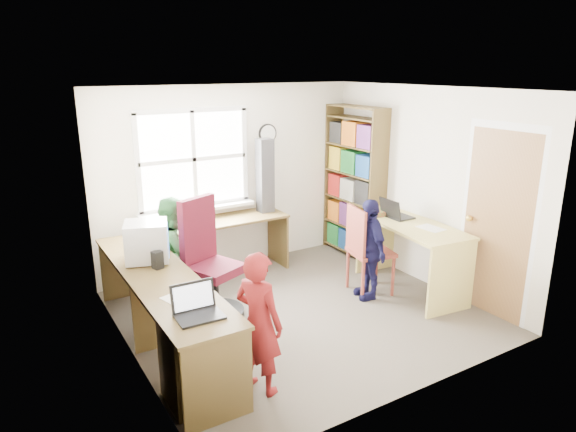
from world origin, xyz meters
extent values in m
cube|color=#484138|center=(0.00, 0.00, -0.01)|extent=(3.60, 3.40, 0.02)
cube|color=white|center=(0.00, 0.00, 2.41)|extent=(3.60, 3.40, 0.02)
cube|color=silver|center=(0.00, 1.71, 1.20)|extent=(3.60, 0.02, 2.40)
cube|color=silver|center=(0.00, -1.71, 1.20)|extent=(3.60, 0.02, 2.40)
cube|color=silver|center=(-1.81, 0.00, 1.20)|extent=(0.02, 3.40, 2.40)
cube|color=silver|center=(1.81, 0.00, 1.20)|extent=(0.02, 3.40, 2.40)
cube|color=white|center=(-0.50, 1.69, 1.50)|extent=(1.40, 0.01, 1.20)
cube|color=white|center=(-0.50, 1.68, 1.50)|extent=(1.48, 0.04, 1.28)
cube|color=olive|center=(1.79, -1.05, 1.00)|extent=(0.02, 0.82, 2.00)
sphere|color=gold|center=(1.75, -0.72, 1.00)|extent=(0.07, 0.07, 0.07)
cylinder|color=black|center=(0.55, 1.68, 1.75)|extent=(0.26, 0.03, 0.26)
cylinder|color=white|center=(0.55, 1.66, 1.75)|extent=(0.22, 0.01, 0.22)
cube|color=brown|center=(-1.50, 0.10, 0.73)|extent=(0.60, 2.70, 0.03)
cube|color=brown|center=(-0.25, 1.42, 0.73)|extent=(1.65, 0.56, 0.03)
cube|color=brown|center=(-1.50, 0.10, 0.36)|extent=(0.56, 0.03, 0.72)
cube|color=brown|center=(-1.50, -1.22, 0.36)|extent=(0.56, 0.03, 0.72)
cube|color=brown|center=(-1.50, 1.42, 0.36)|extent=(0.56, 0.03, 0.72)
cube|color=brown|center=(0.55, 1.42, 0.36)|extent=(0.03, 0.52, 0.72)
cube|color=brown|center=(-1.50, -0.85, 0.36)|extent=(0.54, 0.45, 0.72)
cube|color=#E2D171|center=(1.47, -0.16, 0.81)|extent=(0.82, 1.50, 0.03)
cube|color=#E2D171|center=(1.39, -0.86, 0.40)|extent=(0.62, 0.10, 0.80)
cube|color=#E2D171|center=(1.55, 0.53, 0.40)|extent=(0.62, 0.10, 0.80)
cube|color=brown|center=(1.65, 0.68, 1.05)|extent=(0.30, 0.02, 2.10)
cube|color=brown|center=(1.65, 1.68, 1.05)|extent=(0.30, 0.02, 2.10)
cube|color=brown|center=(1.65, 1.18, 2.09)|extent=(0.30, 1.00, 0.02)
cube|color=brown|center=(1.65, 1.18, 0.06)|extent=(0.30, 1.00, 0.02)
cube|color=brown|center=(1.65, 1.18, 0.42)|extent=(0.30, 1.00, 0.02)
cube|color=brown|center=(1.65, 1.18, 0.80)|extent=(0.30, 1.00, 0.02)
cube|color=brown|center=(1.65, 1.18, 1.18)|extent=(0.30, 1.00, 0.02)
cube|color=brown|center=(1.65, 1.18, 1.56)|extent=(0.30, 1.00, 0.02)
cube|color=brown|center=(1.65, 1.18, 1.94)|extent=(0.30, 1.00, 0.02)
cube|color=#B01D19|center=(1.65, 0.88, 0.21)|extent=(0.25, 0.28, 0.27)
cube|color=#194C97|center=(1.65, 1.20, 0.21)|extent=(0.25, 0.30, 0.29)
cube|color=#1E7E32|center=(1.65, 1.50, 0.22)|extent=(0.25, 0.26, 0.30)
cube|color=gold|center=(1.65, 0.88, 0.58)|extent=(0.25, 0.28, 0.30)
cube|color=#71327E|center=(1.65, 1.20, 0.59)|extent=(0.25, 0.30, 0.32)
cube|color=orange|center=(1.65, 1.50, 0.57)|extent=(0.25, 0.26, 0.29)
cube|color=#252525|center=(1.65, 0.88, 0.97)|extent=(0.25, 0.28, 0.32)
cube|color=beige|center=(1.65, 1.20, 0.95)|extent=(0.25, 0.30, 0.29)
cube|color=#B01D19|center=(1.65, 1.50, 0.96)|extent=(0.25, 0.26, 0.30)
cube|color=#194C97|center=(1.65, 0.88, 1.33)|extent=(0.25, 0.28, 0.29)
cube|color=#1E7E32|center=(1.65, 1.20, 1.34)|extent=(0.25, 0.30, 0.30)
cube|color=gold|center=(1.65, 1.50, 1.35)|extent=(0.25, 0.26, 0.32)
cube|color=#71327E|center=(1.65, 0.88, 1.72)|extent=(0.25, 0.28, 0.30)
cube|color=orange|center=(1.65, 1.20, 1.73)|extent=(0.25, 0.30, 0.32)
cube|color=#252525|center=(1.65, 1.50, 1.71)|extent=(0.25, 0.26, 0.29)
cylinder|color=black|center=(-0.80, 0.43, 0.03)|extent=(0.78, 0.78, 0.05)
cylinder|color=black|center=(-0.80, 0.43, 0.28)|extent=(0.08, 0.08, 0.45)
cube|color=#4C0E1B|center=(-0.80, 0.43, 0.53)|extent=(0.64, 0.64, 0.10)
cube|color=#4C0E1B|center=(-0.89, 0.65, 0.94)|extent=(0.47, 0.26, 0.70)
cylinder|color=brown|center=(0.79, -0.11, 0.25)|extent=(0.05, 0.05, 0.49)
cylinder|color=brown|center=(1.17, -0.19, 0.25)|extent=(0.05, 0.05, 0.49)
cylinder|color=brown|center=(0.87, 0.27, 0.25)|extent=(0.05, 0.05, 0.49)
cylinder|color=brown|center=(1.25, 0.19, 0.25)|extent=(0.05, 0.05, 0.49)
cube|color=brown|center=(1.02, 0.04, 0.50)|extent=(0.54, 0.54, 0.04)
cube|color=brown|center=(0.82, 0.08, 0.79)|extent=(0.12, 0.44, 0.55)
cube|color=#BBBCC0|center=(-1.49, 0.49, 0.76)|extent=(0.36, 0.32, 0.02)
cube|color=#BBBCC0|center=(-1.49, 0.49, 0.96)|extent=(0.50, 0.48, 0.39)
cube|color=#3F72F2|center=(-1.29, 0.42, 0.96)|extent=(0.11, 0.31, 0.28)
cube|color=black|center=(-1.50, -0.90, 0.76)|extent=(0.36, 0.27, 0.02)
cube|color=black|center=(-1.50, -0.77, 0.88)|extent=(0.36, 0.07, 0.23)
cube|color=white|center=(-1.50, -0.78, 0.88)|extent=(0.31, 0.05, 0.19)
cube|color=black|center=(1.52, 0.15, 0.84)|extent=(0.27, 0.36, 0.02)
cube|color=black|center=(1.38, 0.15, 0.96)|extent=(0.07, 0.36, 0.23)
cube|color=#3F72F2|center=(1.39, 0.15, 0.96)|extent=(0.05, 0.31, 0.19)
cube|color=black|center=(-1.46, 0.25, 0.84)|extent=(0.11, 0.11, 0.17)
cube|color=black|center=(-1.50, 0.85, 0.84)|extent=(0.10, 0.10, 0.17)
cube|color=black|center=(0.39, 1.47, 1.23)|extent=(0.19, 0.17, 0.97)
cube|color=red|center=(1.43, 0.38, 0.86)|extent=(0.34, 0.34, 0.06)
cube|color=white|center=(-1.53, -0.51, 0.75)|extent=(0.27, 0.33, 0.00)
cube|color=white|center=(1.53, -0.39, 0.83)|extent=(0.22, 0.30, 0.00)
imported|color=#2E7332|center=(-0.48, 1.40, 0.89)|extent=(0.16, 0.13, 0.27)
imported|color=maroon|center=(-1.03, -0.99, 0.61)|extent=(0.45, 0.53, 1.23)
imported|color=#2C6F37|center=(-1.08, 0.89, 0.63)|extent=(0.70, 0.76, 1.26)
imported|color=#131238|center=(0.91, -0.05, 0.59)|extent=(0.45, 0.74, 1.18)
camera|label=1|loc=(-2.77, -4.31, 2.62)|focal=32.00mm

